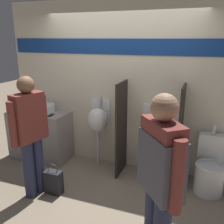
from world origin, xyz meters
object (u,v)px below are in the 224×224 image
Objects in this scene: sink_basin at (43,108)px; shopping_bag at (54,182)px; cell_phone at (51,115)px; urinal_far at (151,126)px; urinal_near_counter at (98,120)px; person_in_vest at (160,176)px; toilet at (210,170)px; person_with_lanyard at (30,132)px.

sink_basin is 1.43m from shopping_bag.
cell_phone is 1.67m from urinal_far.
urinal_near_counter is 2.18m from person_in_vest.
urinal_near_counter reaches higher than sink_basin.
toilet is at bearing -10.35° from urinal_far.
person_with_lanyard is (0.27, -0.86, 0.05)m from cell_phone.
person_in_vest is 1.91m from shopping_bag.
cell_phone is at bearing 123.36° from shopping_bag.
cell_phone is 2.61m from toilet.
urinal_near_counter is at bearing 17.34° from cell_phone.
toilet is (2.82, -0.09, -0.61)m from sink_basin.
person_with_lanyard reaches higher than shopping_bag.
sink_basin is 1.03m from urinal_near_counter.
shopping_bag is at bearing -157.40° from toilet.
shopping_bag is at bearing -138.47° from urinal_far.
urinal_far is at bearing 8.14° from cell_phone.
sink_basin is 2.87m from person_in_vest.
urinal_near_counter is at bearing 76.28° from shopping_bag.
urinal_far is (1.92, 0.07, -0.13)m from sink_basin.
person_in_vest reaches higher than person_with_lanyard.
toilet is at bearing -1.85° from sink_basin.
toilet reaches higher than shopping_bag.
cell_phone is 0.08× the size of person_in_vest.
sink_basin reaches higher than cell_phone.
urinal_far is 1.77m from person_with_lanyard.
person_with_lanyard reaches higher than urinal_far.
cell_phone is 0.31× the size of shopping_bag.
shopping_bag is at bearing 26.90° from person_in_vest.
toilet is at bearing -55.69° from person_in_vest.
urinal_near_counter is at bearing 174.78° from toilet.
person_in_vest is at bearing -35.02° from sink_basin.
cell_phone is at bearing -162.66° from urinal_near_counter.
shopping_bag is at bearing -56.64° from cell_phone.
cell_phone is 2.56m from person_in_vest.
urinal_near_counter is 1.21m from person_with_lanyard.
person_with_lanyard is (-1.39, -1.10, 0.12)m from urinal_far.
cell_phone is 1.16m from shopping_bag.
person_in_vest is 1.92m from person_with_lanyard.
cell_phone is at bearing 32.14° from person_with_lanyard.
person_with_lanyard is at bearing -159.81° from shopping_bag.
toilet is 0.54× the size of person_in_vest.
shopping_bag is at bearing -103.72° from urinal_near_counter.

